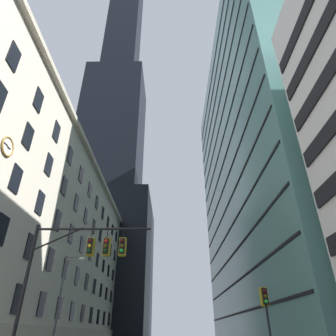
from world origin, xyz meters
The scene contains 6 objects.
station_building centered at (-17.77, 31.98, 13.07)m, with size 14.21×75.97×26.18m.
dark_skyscraper centered at (-18.77, 70.74, 51.09)m, with size 29.01×29.01×172.12m.
glass_office_midrise centered at (20.84, 33.70, 28.25)m, with size 19.79×52.25×56.51m.
traffic_signal_mast centered at (-3.54, 4.37, 5.35)m, with size 7.04×0.63×7.14m.
traffic_light_near_right centered at (7.10, 6.15, 3.22)m, with size 0.40×0.63×3.82m.
street_lamppost centered at (-8.01, 15.06, 4.69)m, with size 1.81×0.32×7.73m.
Camera 1 is at (1.53, -12.87, 1.56)m, focal length 31.35 mm.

